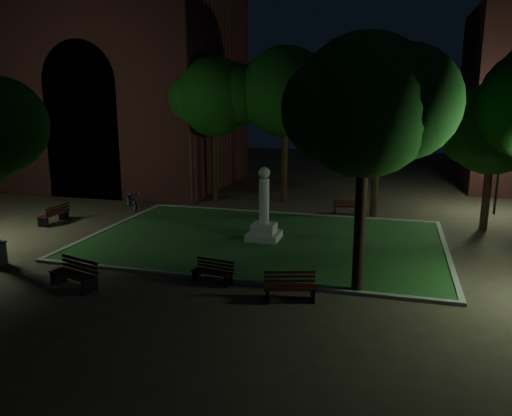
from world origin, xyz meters
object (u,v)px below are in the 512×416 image
at_px(bench_far_side, 347,207).
at_px(bench_left_side, 55,215).
at_px(bench_west_near, 75,275).
at_px(monument, 264,220).
at_px(bench_near_left, 213,272).
at_px(bench_near_right, 290,287).
at_px(bicycle, 132,200).

bearing_deg(bench_far_side, bench_left_side, 18.94).
bearing_deg(bench_left_side, bench_far_side, 115.55).
bearing_deg(bench_far_side, bench_west_near, 55.24).
height_order(monument, bench_near_left, monument).
xyz_separation_m(bench_west_near, bench_left_side, (-6.17, 7.13, -0.01)).
relative_size(bench_near_right, bicycle, 0.92).
bearing_deg(bench_west_near, bench_near_right, 23.60).
height_order(bench_west_near, bicycle, bicycle).
bearing_deg(bench_left_side, bench_west_near, 43.18).
bearing_deg(bench_near_left, bicycle, 141.13).
xyz_separation_m(bench_near_right, bench_west_near, (-7.09, -0.90, 0.04)).
relative_size(bench_left_side, bicycle, 0.94).
bearing_deg(bicycle, monument, -70.51).
height_order(monument, bench_far_side, monument).
bearing_deg(bench_near_left, bench_left_side, 162.00).
distance_m(bench_left_side, bench_far_side, 15.09).
height_order(bench_near_left, bench_far_side, bench_far_side).
height_order(bench_near_left, bench_near_right, bench_near_right).
distance_m(monument, bench_near_right, 6.59).
bearing_deg(bench_near_left, bench_near_right, -5.68).
bearing_deg(bicycle, bench_near_left, -93.80).
height_order(bench_left_side, bench_far_side, bench_left_side).
bearing_deg(bench_left_side, monument, 91.61).
bearing_deg(bench_west_near, bench_near_left, 37.92).
relative_size(bench_left_side, bench_far_side, 1.19).
bearing_deg(bench_near_left, bench_west_near, -148.81).
xyz_separation_m(bench_near_left, bench_west_near, (-4.25, -1.68, 0.09)).
distance_m(bench_far_side, bicycle, 11.98).
xyz_separation_m(bench_west_near, bicycle, (-4.12, 11.13, 0.03)).
distance_m(monument, bicycle, 9.72).
relative_size(monument, bench_near_left, 2.14).
distance_m(bench_near_left, bicycle, 12.62).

